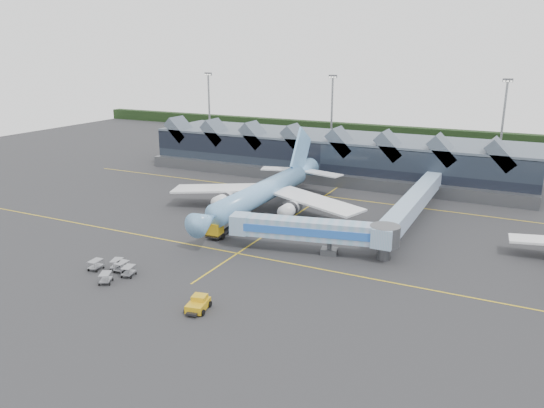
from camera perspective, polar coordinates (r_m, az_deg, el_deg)
The scene contains 10 objects.
ground at distance 85.71m, azimuth -1.06°, elevation -3.58°, with size 260.00×260.00×0.00m, color #262729.
taxi_stripes at distance 94.21m, azimuth 1.74°, elevation -1.73°, with size 120.00×60.00×0.01m.
tree_line_far at distance 187.26m, azimuth 14.77°, elevation 7.39°, with size 260.00×4.00×4.00m, color black.
terminal at distance 128.47m, azimuth 6.71°, elevation 5.27°, with size 90.00×22.25×12.52m.
light_masts at distance 136.30m, azimuth 19.56°, elevation 8.33°, with size 132.40×42.56×22.45m.
main_airliner at distance 97.37m, azimuth -0.70°, elevation 1.44°, with size 38.69×44.33×14.28m.
jet_bridge at distance 78.16m, azimuth 5.42°, elevation -2.95°, with size 24.94×8.41×5.18m.
fuel_truck at distance 87.64m, azimuth -5.17°, elevation -1.98°, with size 3.44×9.44×3.14m.
pushback_tug at distance 63.02m, azimuth -7.95°, elevation -10.62°, with size 2.89×3.97×1.63m.
baggage_carts at distance 74.87m, azimuth -16.65°, elevation -6.66°, with size 7.05×6.53×1.39m.
Camera 1 is at (37.29, -71.52, 29.01)m, focal length 35.00 mm.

